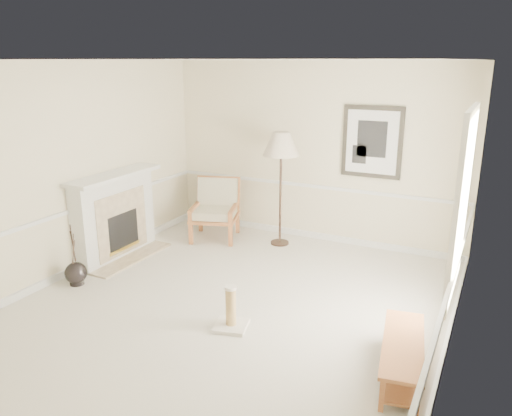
{
  "coord_description": "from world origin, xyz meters",
  "views": [
    {
      "loc": [
        2.76,
        -4.85,
        2.89
      ],
      "look_at": [
        -0.02,
        0.7,
        1.06
      ],
      "focal_mm": 35.0,
      "sensor_mm": 36.0,
      "label": 1
    }
  ],
  "objects_px": {
    "armchair": "(216,206)",
    "scratching_post": "(231,315)",
    "bench": "(402,353)",
    "floor_vase": "(76,274)",
    "floor_lamp": "(281,147)"
  },
  "relations": [
    {
      "from": "armchair",
      "to": "bench",
      "type": "distance_m",
      "value": 4.47
    },
    {
      "from": "floor_vase",
      "to": "armchair",
      "type": "height_order",
      "value": "armchair"
    },
    {
      "from": "floor_vase",
      "to": "armchair",
      "type": "relative_size",
      "value": 0.86
    },
    {
      "from": "floor_vase",
      "to": "bench",
      "type": "distance_m",
      "value": 4.3
    },
    {
      "from": "armchair",
      "to": "scratching_post",
      "type": "relative_size",
      "value": 1.95
    },
    {
      "from": "floor_vase",
      "to": "floor_lamp",
      "type": "distance_m",
      "value": 3.52
    },
    {
      "from": "armchair",
      "to": "scratching_post",
      "type": "bearing_deg",
      "value": -74.74
    },
    {
      "from": "floor_lamp",
      "to": "floor_vase",
      "type": "bearing_deg",
      "value": -124.31
    },
    {
      "from": "armchair",
      "to": "floor_lamp",
      "type": "bearing_deg",
      "value": -11.49
    },
    {
      "from": "armchair",
      "to": "bench",
      "type": "bearing_deg",
      "value": -54.61
    },
    {
      "from": "floor_vase",
      "to": "scratching_post",
      "type": "relative_size",
      "value": 1.67
    },
    {
      "from": "armchair",
      "to": "bench",
      "type": "xyz_separation_m",
      "value": [
        3.62,
        -2.61,
        -0.3
      ]
    },
    {
      "from": "floor_lamp",
      "to": "scratching_post",
      "type": "height_order",
      "value": "floor_lamp"
    },
    {
      "from": "scratching_post",
      "to": "floor_vase",
      "type": "bearing_deg",
      "value": 178.6
    },
    {
      "from": "floor_vase",
      "to": "bench",
      "type": "height_order",
      "value": "floor_vase"
    }
  ]
}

